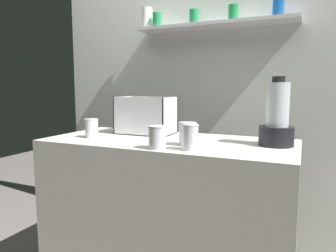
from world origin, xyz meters
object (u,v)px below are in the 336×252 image
juice_cup_carrot_far_left (92,129)px  juice_cup_carrot_right (190,139)px  carrot_display_bin (145,122)px  juice_cup_orange_middle (188,135)px  blender_pitcher (277,120)px  juice_cup_beet_left (157,139)px

juice_cup_carrot_far_left → juice_cup_carrot_right: size_ratio=0.91×
juice_cup_carrot_far_left → juice_cup_carrot_right: juice_cup_carrot_right is taller
carrot_display_bin → juice_cup_orange_middle: (0.40, -0.28, -0.02)m
blender_pitcher → juice_cup_orange_middle: 0.46m
carrot_display_bin → juice_cup_orange_middle: size_ratio=2.91×
carrot_display_bin → juice_cup_carrot_far_left: 0.35m
juice_cup_carrot_far_left → juice_cup_orange_middle: juice_cup_orange_middle is taller
blender_pitcher → juice_cup_beet_left: blender_pitcher is taller
carrot_display_bin → juice_cup_beet_left: 0.52m
blender_pitcher → juice_cup_carrot_right: bearing=-141.7°
juice_cup_carrot_far_left → juice_cup_orange_middle: bearing=-0.0°
juice_cup_beet_left → juice_cup_orange_middle: size_ratio=0.95×
blender_pitcher → juice_cup_carrot_right: 0.47m
blender_pitcher → juice_cup_carrot_right: size_ratio=2.84×
carrot_display_bin → juice_cup_carrot_far_left: carrot_display_bin is taller
juice_cup_carrot_right → carrot_display_bin: bearing=139.2°
carrot_display_bin → juice_cup_carrot_right: (0.45, -0.39, -0.02)m
blender_pitcher → juice_cup_carrot_right: blender_pitcher is taller
carrot_display_bin → juice_cup_carrot_far_left: size_ratio=3.09×
juice_cup_orange_middle → juice_cup_carrot_right: 0.12m
juice_cup_carrot_far_left → juice_cup_beet_left: 0.53m
carrot_display_bin → juice_cup_carrot_far_left: bearing=-126.7°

